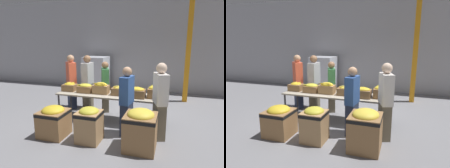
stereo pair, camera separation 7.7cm
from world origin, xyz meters
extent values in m
plane|color=gray|center=(0.00, 0.00, 0.00)|extent=(30.00, 30.00, 0.00)
cube|color=#A8A8AD|center=(0.00, 3.73, 2.00)|extent=(16.00, 0.08, 4.00)
cube|color=#B2A893|center=(0.00, 0.00, 0.73)|extent=(2.94, 0.79, 0.04)
cylinder|color=#38383D|center=(-1.41, -0.34, 0.36)|extent=(0.05, 0.05, 0.71)
cylinder|color=#38383D|center=(1.41, -0.34, 0.36)|extent=(0.05, 0.05, 0.71)
cylinder|color=#38383D|center=(-1.41, 0.34, 0.36)|extent=(0.05, 0.05, 0.71)
cylinder|color=#38383D|center=(1.41, 0.34, 0.36)|extent=(0.05, 0.05, 0.71)
cube|color=olive|center=(-1.25, 0.03, 0.85)|extent=(0.38, 0.31, 0.18)
ellipsoid|color=gold|center=(-1.25, 0.03, 0.94)|extent=(0.31, 0.25, 0.08)
ellipsoid|color=gold|center=(-1.28, 0.02, 0.97)|extent=(0.22, 0.12, 0.05)
ellipsoid|color=gold|center=(-1.17, 0.06, 0.98)|extent=(0.08, 0.19, 0.05)
ellipsoid|color=gold|center=(-1.28, 0.02, 0.99)|extent=(0.10, 0.15, 0.05)
cube|color=olive|center=(-0.73, -0.02, 0.85)|extent=(0.40, 0.31, 0.18)
ellipsoid|color=gold|center=(-0.73, -0.02, 0.94)|extent=(0.36, 0.28, 0.11)
ellipsoid|color=gold|center=(-0.86, -0.05, 0.97)|extent=(0.20, 0.19, 0.06)
ellipsoid|color=gold|center=(-0.83, -0.08, 0.98)|extent=(0.15, 0.14, 0.04)
cube|color=#A37A4C|center=(-0.27, -0.01, 0.87)|extent=(0.43, 0.27, 0.23)
ellipsoid|color=gold|center=(-0.27, -0.01, 1.00)|extent=(0.35, 0.24, 0.14)
ellipsoid|color=gold|center=(-0.21, -0.09, 1.05)|extent=(0.19, 0.09, 0.06)
ellipsoid|color=gold|center=(-0.17, -0.07, 1.02)|extent=(0.07, 0.19, 0.04)
ellipsoid|color=gold|center=(-0.32, -0.08, 1.04)|extent=(0.20, 0.11, 0.06)
ellipsoid|color=gold|center=(-0.38, -0.07, 1.03)|extent=(0.21, 0.10, 0.04)
cube|color=olive|center=(0.25, 0.00, 0.85)|extent=(0.39, 0.30, 0.19)
ellipsoid|color=yellow|center=(0.25, 0.00, 0.95)|extent=(0.32, 0.26, 0.08)
ellipsoid|color=yellow|center=(0.27, 0.06, 0.99)|extent=(0.09, 0.18, 0.05)
ellipsoid|color=yellow|center=(0.22, -0.03, 0.98)|extent=(0.11, 0.16, 0.05)
ellipsoid|color=yellow|center=(0.20, -0.05, 0.99)|extent=(0.21, 0.14, 0.06)
cube|color=olive|center=(0.74, -0.10, 0.86)|extent=(0.43, 0.32, 0.20)
ellipsoid|color=gold|center=(0.74, -0.10, 0.97)|extent=(0.39, 0.25, 0.11)
ellipsoid|color=gold|center=(0.77, -0.08, 1.01)|extent=(0.09, 0.17, 0.06)
ellipsoid|color=gold|center=(0.62, -0.12, 1.00)|extent=(0.17, 0.07, 0.05)
cube|color=olive|center=(1.22, 0.02, 0.87)|extent=(0.43, 0.34, 0.24)
ellipsoid|color=yellow|center=(1.22, 0.02, 1.00)|extent=(0.40, 0.30, 0.13)
ellipsoid|color=yellow|center=(1.26, -0.08, 1.05)|extent=(0.22, 0.10, 0.05)
ellipsoid|color=yellow|center=(1.11, 0.07, 1.04)|extent=(0.09, 0.16, 0.04)
cube|color=#2D3856|center=(-1.54, 0.67, 0.41)|extent=(0.43, 0.44, 0.82)
cube|color=#EA5B3D|center=(-1.54, 0.67, 1.16)|extent=(0.49, 0.50, 0.68)
sphere|color=tan|center=(-1.54, 0.67, 1.62)|extent=(0.23, 0.23, 0.23)
cube|color=#2D3856|center=(0.62, -0.70, 0.38)|extent=(0.24, 0.39, 0.76)
cube|color=#2D5199|center=(0.62, -0.70, 1.08)|extent=(0.27, 0.45, 0.63)
sphere|color=tan|center=(0.62, -0.70, 1.50)|extent=(0.22, 0.22, 0.22)
cube|color=#6B604C|center=(-0.38, 0.67, 0.37)|extent=(0.32, 0.40, 0.74)
cube|color=#387A47|center=(-0.38, 0.67, 1.05)|extent=(0.36, 0.47, 0.61)
sphere|color=#896042|center=(-0.38, 0.67, 1.46)|extent=(0.21, 0.21, 0.21)
cube|color=#6B604C|center=(-1.01, 0.76, 0.41)|extent=(0.22, 0.40, 0.82)
cube|color=#B2B2B7|center=(-1.01, 0.76, 1.16)|extent=(0.24, 0.47, 0.68)
sphere|color=#896042|center=(-1.01, 0.76, 1.61)|extent=(0.23, 0.23, 0.23)
cube|color=#6B604C|center=(1.36, -0.66, 0.41)|extent=(0.33, 0.44, 0.82)
cube|color=silver|center=(1.36, -0.66, 1.15)|extent=(0.37, 0.51, 0.67)
sphere|color=beige|center=(1.36, -0.66, 1.61)|extent=(0.23, 0.23, 0.23)
cube|color=olive|center=(-0.97, -1.26, 0.30)|extent=(0.61, 0.61, 0.61)
cube|color=black|center=(-0.97, -1.26, 0.55)|extent=(0.61, 0.61, 0.07)
ellipsoid|color=gold|center=(-0.97, -1.26, 0.62)|extent=(0.52, 0.52, 0.21)
cube|color=tan|center=(-0.08, -1.26, 0.34)|extent=(0.51, 0.51, 0.68)
cube|color=black|center=(-0.08, -1.26, 0.63)|extent=(0.51, 0.51, 0.07)
ellipsoid|color=gold|center=(-0.08, -1.26, 0.69)|extent=(0.43, 0.43, 0.18)
cube|color=olive|center=(1.04, -1.26, 0.37)|extent=(0.63, 0.63, 0.74)
cube|color=black|center=(1.04, -1.26, 0.68)|extent=(0.64, 0.64, 0.07)
ellipsoid|color=yellow|center=(1.04, -1.26, 0.75)|extent=(0.54, 0.54, 0.22)
cube|color=orange|center=(2.05, 2.49, 2.00)|extent=(0.16, 0.16, 4.00)
cube|color=olive|center=(-1.57, 2.91, 0.07)|extent=(1.04, 1.04, 0.13)
cube|color=silver|center=(-1.57, 2.91, 0.82)|extent=(0.95, 0.95, 1.37)
camera|label=1|loc=(1.60, -4.99, 2.18)|focal=32.00mm
camera|label=2|loc=(1.68, -4.97, 2.18)|focal=32.00mm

